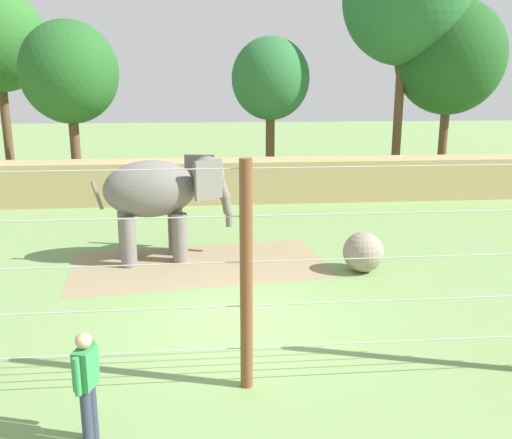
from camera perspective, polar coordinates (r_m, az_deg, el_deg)
The scene contains 10 objects.
ground_plane at distance 11.72m, azimuth -1.51°, elevation -10.74°, with size 120.00×120.00×0.00m, color #759956.
dirt_patch at distance 15.35m, azimuth -5.88°, elevation -4.68°, with size 6.96×3.62×0.01m, color #937F5B.
embankment_wall at distance 23.35m, azimuth -3.58°, elevation 4.07°, with size 36.00×1.80×1.75m, color tan.
elephant at distance 15.51m, azimuth -9.79°, elevation 2.74°, with size 3.87×1.98×2.91m.
enrichment_ball at distance 14.87m, azimuth 11.09°, elevation -3.33°, with size 1.08×1.08×1.08m, color gray.
cable_fence at distance 8.74m, azimuth -0.67°, elevation -6.01°, with size 10.90×0.21×3.81m.
zookeeper at distance 8.15m, azimuth -17.20°, elevation -15.96°, with size 0.30×0.59×1.67m.
tree_far_left at distance 29.69m, azimuth 19.52°, elevation 15.61°, with size 5.33×5.33×8.93m.
tree_right_of_centre at distance 27.14m, azimuth 1.52°, elevation 14.37°, with size 3.74×3.74×7.07m.
tree_far_right at distance 26.23m, azimuth -18.85°, elevation 14.23°, with size 4.26×4.26×7.59m.
Camera 1 is at (-0.69, -10.62, 4.92)m, focal length 38.43 mm.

